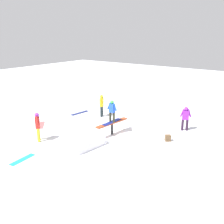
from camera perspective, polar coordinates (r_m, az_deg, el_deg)
name	(u,v)px	position (r m, az deg, el deg)	size (l,w,h in m)	color
ground_plane	(112,134)	(14.34, 0.00, -5.07)	(60.00, 60.00, 0.00)	white
rail_feature	(112,124)	(14.12, 0.00, -2.76)	(2.29, 0.61, 0.73)	black
snow_kicker_ramp	(83,141)	(12.96, -6.64, -6.56)	(1.80, 1.50, 0.50)	white
main_rider_on_rail	(112,112)	(13.88, 0.00, 0.07)	(1.45, 0.68, 1.28)	navy
bystander_yellow	(102,104)	(17.13, -2.39, 1.76)	(0.63, 0.39, 1.53)	black
bystander_red	(38,125)	(13.74, -16.62, -2.92)	(0.50, 0.60, 1.57)	gold
bystander_purple	(185,117)	(15.24, 16.44, -1.18)	(0.43, 0.60, 1.45)	#29182B
loose_snowboard_cyan	(23,159)	(12.29, -19.78, -10.17)	(1.25, 0.28, 0.02)	#1FB6D5
loose_snowboard_coral	(41,125)	(16.30, -15.82, -2.88)	(1.29, 0.28, 0.02)	#F66060
loose_snowboard_navy	(80,113)	(18.19, -7.34, -0.21)	(1.50, 0.28, 0.02)	navy
backpack_on_snow	(168,138)	(13.72, 12.64, -5.83)	(0.30, 0.22, 0.34)	brown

